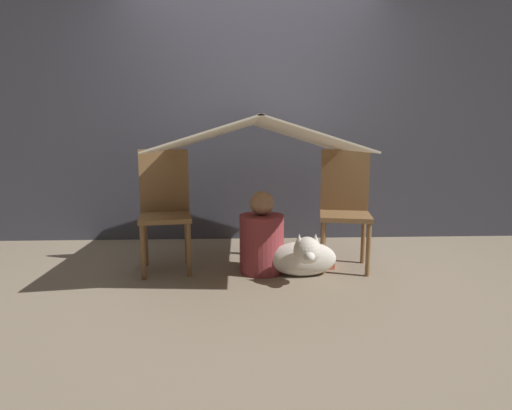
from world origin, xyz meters
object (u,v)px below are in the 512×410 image
object	(u,v)px
person_front	(262,239)
dog	(304,257)
chair_left	(165,205)
chair_right	(345,204)

from	to	relation	value
person_front	dog	distance (m)	0.36
chair_left	person_front	xyz separation A→B (m)	(0.76, -0.13, -0.25)
person_front	dog	xyz separation A→B (m)	(0.30, -0.16, -0.09)
chair_left	person_front	size ratio (longest dim) A/B	1.49
chair_right	person_front	world-z (taller)	chair_right
dog	chair_right	bearing A→B (deg)	38.02
chair_left	person_front	bearing A→B (deg)	-19.45
chair_right	dog	world-z (taller)	chair_right
chair_right	person_front	xyz separation A→B (m)	(-0.68, -0.13, -0.25)
person_front	chair_left	bearing A→B (deg)	170.32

